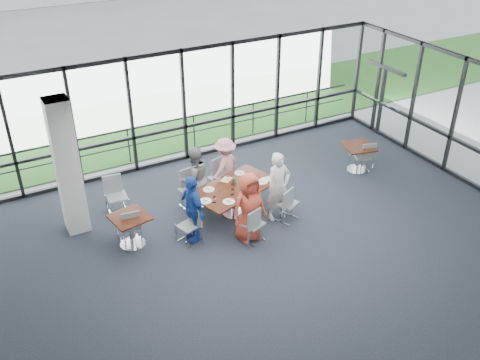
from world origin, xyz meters
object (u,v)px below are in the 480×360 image
diner_near_right (278,187)px  diner_end (192,208)px  diner_far_right (225,166)px  chair_main_nl (253,224)px  chair_main_fr (219,178)px  chair_spare_r (362,156)px  main_table (234,191)px  side_table_left (130,222)px  chair_spare_lb (117,197)px  chair_main_fl (190,190)px  chair_spare_la (128,226)px  diner_near_left (249,207)px  chair_main_nr (287,203)px  diner_far_left (194,179)px  chair_main_end (188,226)px  side_table_right (359,150)px  structural_column (67,168)px

diner_near_right → diner_end: (-2.10, 0.18, -0.05)m
diner_far_right → chair_main_nl: diner_far_right is taller
chair_main_fr → chair_spare_r: (3.99, -0.78, -0.01)m
main_table → chair_main_fr: (0.11, 1.05, -0.20)m
chair_main_nl → chair_main_fr: size_ratio=1.01×
side_table_left → chair_spare_lb: (0.10, 1.34, -0.14)m
diner_near_right → chair_main_nl: bearing=-155.9°
diner_far_right → chair_spare_r: diner_far_right is taller
diner_end → chair_spare_lb: 2.14m
diner_far_right → chair_spare_lb: bearing=-33.4°
diner_near_right → chair_main_fl: size_ratio=1.80×
diner_near_right → chair_spare_r: 3.40m
diner_end → chair_spare_la: size_ratio=1.85×
diner_near_left → diner_end: diner_near_left is taller
side_table_left → chair_main_nr: (3.53, -0.78, -0.16)m
side_table_left → chair_spare_la: size_ratio=1.02×
main_table → diner_end: diner_end is taller
diner_near_left → chair_main_fr: diner_near_left is taller
chair_main_fr → diner_far_left: bearing=5.4°
diner_far_left → chair_spare_la: size_ratio=1.89×
chair_main_fr → chair_main_end: 2.16m
diner_end → chair_spare_r: 5.41m
chair_main_nl → diner_near_right: bearing=8.7°
diner_near_right → chair_main_nr: diner_near_right is taller
chair_main_nr → diner_far_right: bearing=85.7°
main_table → diner_near_right: diner_near_right is taller
side_table_right → diner_far_right: size_ratio=0.63×
diner_end → chair_spare_r: bearing=94.2°
structural_column → chair_main_nr: (4.44, -1.99, -1.15)m
chair_spare_la → chair_spare_lb: bearing=91.4°
diner_far_right → chair_main_fl: (-1.07, -0.22, -0.28)m
diner_near_left → diner_far_left: size_ratio=1.01×
side_table_right → side_table_left: bearing=-177.0°
chair_main_nl → chair_main_fl: (-0.65, 1.92, 0.03)m
side_table_right → chair_spare_r: size_ratio=1.12×
diner_far_left → diner_near_right: bearing=131.2°
side_table_left → chair_spare_lb: bearing=85.7°
side_table_left → chair_main_end: chair_main_end is taller
structural_column → diner_far_left: (2.76, -0.49, -0.78)m
diner_far_left → chair_main_fr: diner_far_left is taller
side_table_left → chair_main_nr: bearing=-12.4°
diner_near_left → diner_near_right: diner_near_right is taller
diner_far_left → chair_spare_la: bearing=9.3°
chair_main_fl → main_table: bearing=126.2°
chair_spare_lb → chair_spare_r: 6.63m
diner_near_right → chair_spare_r: diner_near_right is taller
diner_far_left → chair_main_nl: (0.57, -1.84, -0.37)m
side_table_left → diner_near_left: diner_near_left is taller
chair_spare_lb → chair_main_nr: bearing=153.3°
chair_main_fr → chair_spare_lb: chair_spare_lb is taller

